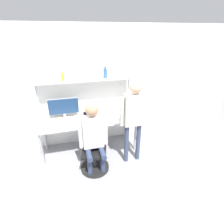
{
  "coord_description": "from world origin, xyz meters",
  "views": [
    {
      "loc": [
        -0.36,
        -3.05,
        2.52
      ],
      "look_at": [
        0.41,
        -0.11,
        1.12
      ],
      "focal_mm": 28.0,
      "sensor_mm": 36.0,
      "label": 1
    }
  ],
  "objects_px": {
    "bottle_blue": "(105,73)",
    "bottle_amber": "(63,77)",
    "laptop": "(91,119)",
    "cell_phone": "(103,121)",
    "person_seated": "(94,133)",
    "person_standing": "(134,113)",
    "monitor": "(64,107)",
    "office_chair": "(95,156)"
  },
  "relations": [
    {
      "from": "person_standing",
      "to": "laptop",
      "type": "bearing_deg",
      "value": 146.59
    },
    {
      "from": "bottle_blue",
      "to": "bottle_amber",
      "type": "height_order",
      "value": "bottle_blue"
    },
    {
      "from": "monitor",
      "to": "laptop",
      "type": "xyz_separation_m",
      "value": [
        0.54,
        -0.32,
        -0.19
      ]
    },
    {
      "from": "person_standing",
      "to": "bottle_amber",
      "type": "distance_m",
      "value": 1.61
    },
    {
      "from": "monitor",
      "to": "bottle_amber",
      "type": "xyz_separation_m",
      "value": [
        0.05,
        0.03,
        0.66
      ]
    },
    {
      "from": "cell_phone",
      "to": "person_standing",
      "type": "relative_size",
      "value": 0.09
    },
    {
      "from": "laptop",
      "to": "bottle_blue",
      "type": "bearing_deg",
      "value": 40.46
    },
    {
      "from": "cell_phone",
      "to": "bottle_blue",
      "type": "height_order",
      "value": "bottle_blue"
    },
    {
      "from": "monitor",
      "to": "bottle_amber",
      "type": "height_order",
      "value": "bottle_amber"
    },
    {
      "from": "laptop",
      "to": "cell_phone",
      "type": "height_order",
      "value": "laptop"
    },
    {
      "from": "monitor",
      "to": "bottle_amber",
      "type": "relative_size",
      "value": 3.44
    },
    {
      "from": "monitor",
      "to": "laptop",
      "type": "bearing_deg",
      "value": -30.23
    },
    {
      "from": "person_seated",
      "to": "bottle_blue",
      "type": "bearing_deg",
      "value": 64.36
    },
    {
      "from": "office_chair",
      "to": "cell_phone",
      "type": "bearing_deg",
      "value": 58.94
    },
    {
      "from": "laptop",
      "to": "bottle_blue",
      "type": "relative_size",
      "value": 1.36
    },
    {
      "from": "office_chair",
      "to": "person_seated",
      "type": "height_order",
      "value": "person_seated"
    },
    {
      "from": "cell_phone",
      "to": "person_seated",
      "type": "xyz_separation_m",
      "value": [
        -0.29,
        -0.51,
        0.05
      ]
    },
    {
      "from": "person_standing",
      "to": "bottle_amber",
      "type": "bearing_deg",
      "value": 145.99
    },
    {
      "from": "person_seated",
      "to": "bottle_amber",
      "type": "xyz_separation_m",
      "value": [
        -0.45,
        0.92,
        0.86
      ]
    },
    {
      "from": "monitor",
      "to": "bottle_amber",
      "type": "bearing_deg",
      "value": 24.99
    },
    {
      "from": "laptop",
      "to": "person_standing",
      "type": "xyz_separation_m",
      "value": [
        0.76,
        -0.5,
        0.28
      ]
    },
    {
      "from": "person_standing",
      "to": "bottle_blue",
      "type": "height_order",
      "value": "bottle_blue"
    },
    {
      "from": "cell_phone",
      "to": "person_standing",
      "type": "height_order",
      "value": "person_standing"
    },
    {
      "from": "person_seated",
      "to": "person_standing",
      "type": "bearing_deg",
      "value": 5.59
    },
    {
      "from": "laptop",
      "to": "bottle_blue",
      "type": "height_order",
      "value": "bottle_blue"
    },
    {
      "from": "laptop",
      "to": "bottle_amber",
      "type": "xyz_separation_m",
      "value": [
        -0.49,
        0.34,
        0.85
      ]
    },
    {
      "from": "cell_phone",
      "to": "office_chair",
      "type": "distance_m",
      "value": 0.75
    },
    {
      "from": "person_standing",
      "to": "bottle_blue",
      "type": "bearing_deg",
      "value": 113.29
    },
    {
      "from": "office_chair",
      "to": "bottle_amber",
      "type": "height_order",
      "value": "bottle_amber"
    },
    {
      "from": "laptop",
      "to": "office_chair",
      "type": "relative_size",
      "value": 0.38
    },
    {
      "from": "person_standing",
      "to": "person_seated",
      "type": "bearing_deg",
      "value": -174.41
    },
    {
      "from": "laptop",
      "to": "person_standing",
      "type": "distance_m",
      "value": 0.96
    },
    {
      "from": "laptop",
      "to": "person_seated",
      "type": "xyz_separation_m",
      "value": [
        -0.04,
        -0.58,
        -0.01
      ]
    },
    {
      "from": "person_seated",
      "to": "bottle_amber",
      "type": "height_order",
      "value": "bottle_amber"
    },
    {
      "from": "cell_phone",
      "to": "office_chair",
      "type": "relative_size",
      "value": 0.17
    },
    {
      "from": "monitor",
      "to": "person_seated",
      "type": "distance_m",
      "value": 1.05
    },
    {
      "from": "person_seated",
      "to": "person_standing",
      "type": "xyz_separation_m",
      "value": [
        0.81,
        0.08,
        0.29
      ]
    },
    {
      "from": "bottle_blue",
      "to": "bottle_amber",
      "type": "bearing_deg",
      "value": 180.0
    },
    {
      "from": "person_seated",
      "to": "office_chair",
      "type": "bearing_deg",
      "value": 78.14
    },
    {
      "from": "monitor",
      "to": "person_standing",
      "type": "distance_m",
      "value": 1.54
    },
    {
      "from": "laptop",
      "to": "office_chair",
      "type": "height_order",
      "value": "laptop"
    },
    {
      "from": "person_seated",
      "to": "bottle_blue",
      "type": "distance_m",
      "value": 1.35
    }
  ]
}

